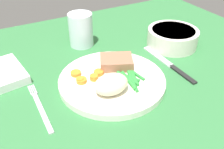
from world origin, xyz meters
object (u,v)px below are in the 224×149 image
object	(u,v)px
fork	(40,107)
knife	(169,65)
dinner_plate	(112,81)
salad_bowl	(173,37)
meat_portion	(116,62)
water_glass	(81,32)

from	to	relation	value
fork	knife	xyz separation A→B (cm)	(34.96, -0.03, -0.00)
dinner_plate	salad_bowl	size ratio (longest dim) A/B	1.70
salad_bowl	knife	bearing A→B (deg)	-132.58
fork	salad_bowl	size ratio (longest dim) A/B	1.11
dinner_plate	meat_portion	xyz separation A→B (cm)	(3.43, 4.00, 2.04)
meat_portion	fork	size ratio (longest dim) A/B	0.49
salad_bowl	fork	bearing A→B (deg)	-168.79
knife	water_glass	xyz separation A→B (cm)	(-16.01, 22.08, 3.98)
salad_bowl	meat_portion	bearing A→B (deg)	-169.04
knife	dinner_plate	bearing A→B (deg)	175.54
meat_portion	water_glass	world-z (taller)	water_glass
dinner_plate	water_glass	distance (cm)	22.10
meat_portion	fork	xyz separation A→B (cm)	(-21.01, -4.26, -2.64)
water_glass	dinner_plate	bearing A→B (deg)	-93.59
water_glass	meat_portion	bearing A→B (deg)	-83.38
water_glass	salad_bowl	xyz separation A→B (cm)	(23.83, -13.58, -1.25)
fork	salad_bowl	xyz separation A→B (cm)	(42.77, 8.48, 2.73)
water_glass	knife	bearing A→B (deg)	-54.05
salad_bowl	dinner_plate	bearing A→B (deg)	-161.93
dinner_plate	fork	world-z (taller)	dinner_plate
meat_portion	fork	world-z (taller)	meat_portion
dinner_plate	knife	xyz separation A→B (cm)	(17.38, -0.29, -0.60)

